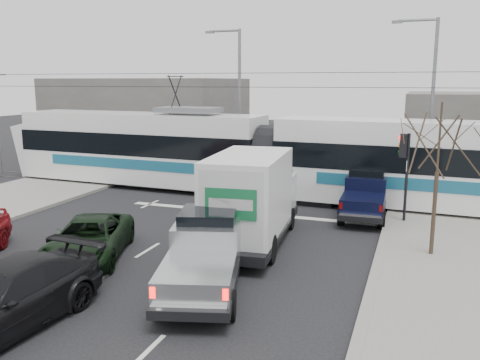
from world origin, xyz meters
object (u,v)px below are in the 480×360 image
(bare_tree, at_px, (439,145))
(dark_car, at_px, (2,298))
(green_car, at_px, (89,239))
(traffic_signal, at_px, (404,158))
(street_lamp_far, at_px, (237,92))
(street_lamp_near, at_px, (429,94))
(silver_pickup, at_px, (206,251))
(box_truck, at_px, (252,200))
(navy_pickup, at_px, (365,194))
(tram, at_px, (270,155))

(bare_tree, distance_m, dark_car, 13.30)
(green_car, bearing_deg, dark_car, -97.49)
(traffic_signal, relative_size, street_lamp_far, 0.40)
(bare_tree, relative_size, street_lamp_near, 0.56)
(silver_pickup, bearing_deg, bare_tree, 20.87)
(box_truck, relative_size, navy_pickup, 1.44)
(traffic_signal, bearing_deg, street_lamp_near, 83.59)
(street_lamp_far, bearing_deg, tram, -57.60)
(street_lamp_near, xyz_separation_m, tram, (-7.39, -4.48, -2.97))
(tram, xyz_separation_m, navy_pickup, (5.00, -2.26, -1.16))
(street_lamp_near, distance_m, tram, 9.14)
(dark_car, bearing_deg, traffic_signal, 60.99)
(street_lamp_near, xyz_separation_m, dark_car, (-9.31, -20.19, -4.33))
(street_lamp_near, distance_m, box_truck, 13.86)
(box_truck, bearing_deg, silver_pickup, -96.36)
(traffic_signal, xyz_separation_m, silver_pickup, (-5.04, -8.61, -1.73))
(navy_pickup, distance_m, dark_car, 15.13)
(traffic_signal, xyz_separation_m, navy_pickup, (-1.54, 0.76, -1.76))
(tram, height_order, green_car, tram)
(green_car, xyz_separation_m, dark_car, (1.11, -4.86, 0.11))
(box_truck, relative_size, green_car, 1.43)
(navy_pickup, bearing_deg, street_lamp_near, 68.59)
(navy_pickup, distance_m, green_car, 11.77)
(bare_tree, distance_m, silver_pickup, 8.19)
(tram, height_order, dark_car, tram)
(green_car, bearing_deg, tram, 54.09)
(bare_tree, height_order, street_lamp_far, street_lamp_far)
(street_lamp_far, relative_size, green_car, 1.87)
(green_car, relative_size, dark_car, 0.89)
(navy_pickup, bearing_deg, silver_pickup, -112.38)
(bare_tree, distance_m, traffic_signal, 4.28)
(green_car, bearing_deg, silver_pickup, -30.01)
(bare_tree, height_order, green_car, bare_tree)
(silver_pickup, bearing_deg, tram, 81.47)
(silver_pickup, bearing_deg, dark_car, -145.93)
(navy_pickup, height_order, dark_car, navy_pickup)
(street_lamp_near, bearing_deg, dark_car, -114.76)
(green_car, bearing_deg, navy_pickup, 26.63)
(bare_tree, relative_size, box_truck, 0.73)
(bare_tree, relative_size, silver_pickup, 0.84)
(bare_tree, distance_m, tram, 10.53)
(bare_tree, relative_size, street_lamp_far, 0.56)
(dark_car, bearing_deg, street_lamp_near, 69.95)
(tram, relative_size, box_truck, 4.32)
(street_lamp_near, height_order, dark_car, street_lamp_near)
(traffic_signal, bearing_deg, bare_tree, -74.24)
(dark_car, bearing_deg, box_truck, 71.18)
(traffic_signal, height_order, street_lamp_near, street_lamp_near)
(traffic_signal, distance_m, dark_car, 15.38)
(street_lamp_far, bearing_deg, green_car, -86.44)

